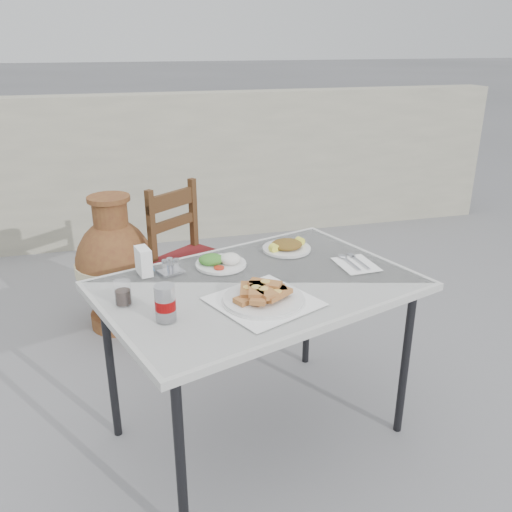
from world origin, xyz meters
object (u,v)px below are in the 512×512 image
object	(u,v)px
cafe_table	(259,293)
condiment_caddy	(171,268)
napkin_holder	(144,261)
terracotta_urn	(116,267)
salad_rice_plate	(220,261)
pide_plate	(263,294)
chair	(190,259)
salad_chopped_plate	(287,246)
cola_glass	(123,294)
soda_can	(165,303)

from	to	relation	value
cafe_table	condiment_caddy	bearing A→B (deg)	152.00
napkin_holder	condiment_caddy	world-z (taller)	napkin_holder
cafe_table	condiment_caddy	distance (m)	0.37
napkin_holder	cafe_table	bearing A→B (deg)	-36.88
cafe_table	terracotta_urn	xyz separation A→B (m)	(-0.54, 1.15, -0.30)
salad_rice_plate	terracotta_urn	world-z (taller)	terracotta_urn
pide_plate	napkin_holder	xyz separation A→B (m)	(-0.39, 0.36, 0.02)
terracotta_urn	napkin_holder	bearing A→B (deg)	-82.86
cafe_table	terracotta_urn	distance (m)	1.31
chair	salad_chopped_plate	bearing A→B (deg)	-100.74
pide_plate	terracotta_urn	size ratio (longest dim) A/B	0.55
cafe_table	salad_rice_plate	xyz separation A→B (m)	(-0.11, 0.20, 0.07)
napkin_holder	cola_glass	bearing A→B (deg)	-123.20
chair	cola_glass	bearing A→B (deg)	-146.86
soda_can	cola_glass	bearing A→B (deg)	129.81
soda_can	terracotta_urn	xyz separation A→B (m)	(-0.16, 1.36, -0.42)
pide_plate	salad_rice_plate	xyz separation A→B (m)	(-0.08, 0.37, -0.01)
chair	pide_plate	bearing A→B (deg)	-121.73
pide_plate	condiment_caddy	bearing A→B (deg)	130.45
condiment_caddy	terracotta_urn	distance (m)	1.07
pide_plate	napkin_holder	world-z (taller)	napkin_holder
cafe_table	terracotta_urn	size ratio (longest dim) A/B	1.74
cola_glass	condiment_caddy	xyz separation A→B (m)	(0.19, 0.22, -0.02)
pide_plate	condiment_caddy	distance (m)	0.45
cafe_table	salad_rice_plate	distance (m)	0.24
salad_rice_plate	napkin_holder	bearing A→B (deg)	-178.95
cafe_table	salad_chopped_plate	size ratio (longest dim) A/B	6.41
cola_glass	chair	xyz separation A→B (m)	(0.39, 1.05, -0.32)
soda_can	napkin_holder	distance (m)	0.41
salad_chopped_plate	cola_glass	size ratio (longest dim) A/B	2.51
condiment_caddy	terracotta_urn	xyz separation A→B (m)	(-0.22, 0.98, -0.38)
soda_can	condiment_caddy	bearing A→B (deg)	80.92
terracotta_urn	salad_rice_plate	bearing A→B (deg)	-65.64
soda_can	napkin_holder	size ratio (longest dim) A/B	1.14
condiment_caddy	napkin_holder	bearing A→B (deg)	168.71
cafe_table	salad_rice_plate	world-z (taller)	salad_rice_plate
salad_rice_plate	napkin_holder	size ratio (longest dim) A/B	1.91
cola_glass	napkin_holder	xyz separation A→B (m)	(0.09, 0.25, 0.02)
cola_glass	condiment_caddy	size ratio (longest dim) A/B	0.76
pide_plate	cola_glass	xyz separation A→B (m)	(-0.49, 0.12, 0.01)
condiment_caddy	chair	size ratio (longest dim) A/B	0.13
condiment_caddy	cola_glass	bearing A→B (deg)	-130.95
cola_glass	pide_plate	bearing A→B (deg)	-13.50
salad_rice_plate	cola_glass	size ratio (longest dim) A/B	2.46
salad_rice_plate	soda_can	world-z (taller)	soda_can
salad_chopped_plate	soda_can	bearing A→B (deg)	-139.38
salad_rice_plate	chair	world-z (taller)	chair
soda_can	terracotta_urn	bearing A→B (deg)	96.75
pide_plate	salad_chopped_plate	xyz separation A→B (m)	(0.24, 0.46, -0.01)
cola_glass	napkin_holder	size ratio (longest dim) A/B	0.78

